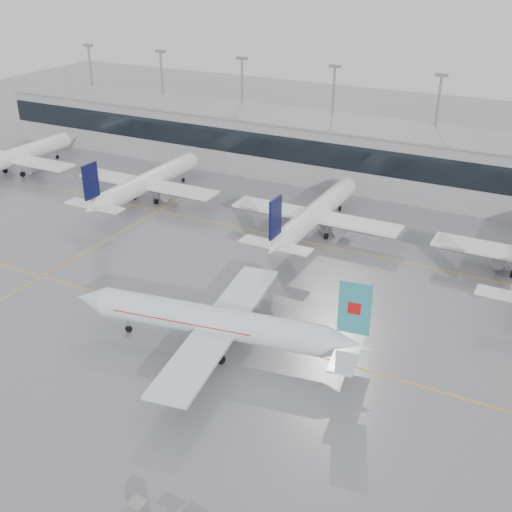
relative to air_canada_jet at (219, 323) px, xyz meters
The scene contains 13 objects.
ground 6.79m from the air_canada_jet, 129.09° to the left, with size 320.00×320.00×0.00m, color gray.
taxi_line_main 6.79m from the air_canada_jet, 129.09° to the left, with size 120.00×0.25×0.01m, color gold.
taxi_line_north 34.72m from the air_canada_jet, 95.85° to the left, with size 120.00×0.25×0.01m, color gold.
taxi_line_cross 38.88m from the air_canada_jet, 150.03° to the left, with size 0.25×60.00×0.01m, color gold.
terminal 66.45m from the air_canada_jet, 93.03° to the left, with size 180.00×15.00×12.00m, color #97979A.
terminal_glass 58.99m from the air_canada_jet, 93.42° to the left, with size 180.00×0.20×5.00m, color black.
terminal_roof 66.94m from the air_canada_jet, 93.03° to the left, with size 182.00×16.00×0.40m, color gray.
light_masts 73.03m from the air_canada_jet, 92.78° to the left, with size 156.40×1.00×22.60m.
air_canada_jet is the anchor object (origin of this frame).
parked_jet_a 82.76m from the air_canada_jet, 152.66° to the left, with size 29.64×36.96×11.72m.
parked_jet_b 54.12m from the air_canada_jet, 135.37° to the left, with size 29.64×36.96×11.72m.
parked_jet_c 38.18m from the air_canada_jet, 95.28° to the left, with size 29.64×36.96×11.72m.
gse_unit 26.17m from the air_canada_jet, 75.07° to the right, with size 1.46×1.36×1.46m, color gray.
Camera 1 is at (38.10, -60.40, 44.57)m, focal length 45.00 mm.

